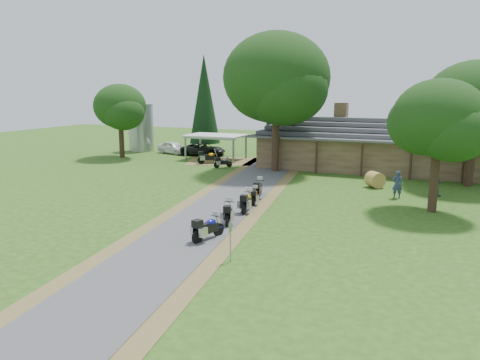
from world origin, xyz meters
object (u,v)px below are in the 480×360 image
at_px(car_dark_suv, 203,146).
at_px(motorcycle_row_e, 259,188).
at_px(motorcycle_row_a, 208,227).
at_px(motorcycle_carport_b, 223,162).
at_px(carport, 216,147).
at_px(motorcycle_row_c, 247,201).
at_px(lodge, 370,143).
at_px(hay_bale, 375,180).
at_px(motorcycle_carport_a, 209,157).
at_px(motorcycle_row_d, 255,195).
at_px(car_white_sedan, 173,146).
at_px(motorcycle_row_b, 228,211).
at_px(silo, 141,126).

bearing_deg(car_dark_suv, motorcycle_row_e, -148.74).
bearing_deg(motorcycle_row_a, motorcycle_carport_b, 38.77).
relative_size(carport, motorcycle_row_c, 3.10).
distance_m(lodge, motorcycle_row_c, 20.10).
height_order(car_dark_suv, motorcycle_row_e, car_dark_suv).
height_order(motorcycle_carport_b, hay_bale, hay_bale).
height_order(motorcycle_row_c, motorcycle_carport_a, motorcycle_carport_a).
relative_size(motorcycle_row_d, motorcycle_carport_a, 0.78).
xyz_separation_m(car_dark_suv, motorcycle_carport_b, (5.69, -6.87, -0.50)).
xyz_separation_m(motorcycle_row_c, motorcycle_row_e, (-0.73, 3.95, -0.01)).
relative_size(car_white_sedan, motorcycle_row_a, 2.77).
relative_size(car_dark_suv, motorcycle_row_e, 2.82).
distance_m(lodge, motorcycle_carport_b, 14.13).
bearing_deg(motorcycle_carport_b, car_white_sedan, 97.12).
bearing_deg(motorcycle_carport_a, motorcycle_row_a, -98.65).
relative_size(car_white_sedan, motorcycle_carport_a, 2.60).
relative_size(car_white_sedan, motorcycle_row_d, 3.33).
distance_m(motorcycle_carport_b, hay_bale, 15.30).
distance_m(motorcycle_row_a, motorcycle_row_e, 9.97).
xyz_separation_m(motorcycle_row_a, motorcycle_row_c, (-0.32, 5.96, 0.00)).
bearing_deg(hay_bale, motorcycle_carport_b, 165.20).
bearing_deg(carport, motorcycle_carport_a, -78.28).
height_order(car_white_sedan, car_dark_suv, car_dark_suv).
distance_m(motorcycle_row_a, hay_bale, 17.59).
distance_m(motorcycle_row_b, motorcycle_row_c, 2.80).
height_order(motorcycle_carport_a, hay_bale, motorcycle_carport_a).
bearing_deg(motorcycle_row_d, car_dark_suv, 20.71).
height_order(lodge, motorcycle_row_b, lodge).
relative_size(motorcycle_row_b, motorcycle_carport_b, 1.19).
height_order(lodge, car_white_sedan, lodge).
xyz_separation_m(car_white_sedan, car_dark_suv, (4.00, -0.05, 0.15)).
height_order(motorcycle_row_b, motorcycle_carport_a, motorcycle_carport_a).
xyz_separation_m(car_white_sedan, motorcycle_carport_a, (7.34, -5.20, -0.19)).
xyz_separation_m(motorcycle_row_b, motorcycle_carport_b, (-8.39, 17.25, -0.11)).
height_order(lodge, motorcycle_carport_a, lodge).
bearing_deg(motorcycle_row_b, carport, 8.33).
xyz_separation_m(car_white_sedan, motorcycle_row_b, (18.09, -24.17, -0.24)).
distance_m(silo, motorcycle_row_a, 36.65).
bearing_deg(motorcycle_row_b, motorcycle_row_c, -18.95).
relative_size(lodge, hay_bale, 17.46).
distance_m(motorcycle_row_a, motorcycle_row_d, 8.04).
relative_size(motorcycle_row_d, motorcycle_row_e, 0.84).
bearing_deg(carport, motorcycle_row_b, -63.24).
distance_m(carport, motorcycle_row_a, 27.70).
distance_m(motorcycle_row_b, motorcycle_carport_a, 21.80).
relative_size(car_white_sedan, motorcycle_row_c, 2.75).
bearing_deg(silo, hay_bale, -21.49).
height_order(motorcycle_row_a, motorcycle_row_b, motorcycle_row_a).
relative_size(car_dark_suv, motorcycle_carport_a, 2.63).
xyz_separation_m(motorcycle_row_d, motorcycle_row_e, (-0.44, 1.90, 0.11)).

